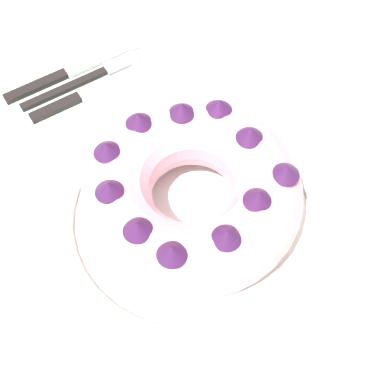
% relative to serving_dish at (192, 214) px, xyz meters
% --- Properties ---
extents(ground_plane, '(8.00, 8.00, 0.00)m').
position_rel_serving_dish_xyz_m(ground_plane, '(-0.01, -0.01, -0.78)').
color(ground_plane, gray).
extents(dining_table, '(1.18, 1.22, 0.77)m').
position_rel_serving_dish_xyz_m(dining_table, '(-0.01, -0.01, -0.10)').
color(dining_table, silver).
rests_on(dining_table, ground_plane).
extents(serving_dish, '(0.31, 0.31, 0.02)m').
position_rel_serving_dish_xyz_m(serving_dish, '(0.00, 0.00, 0.00)').
color(serving_dish, white).
rests_on(serving_dish, dining_table).
extents(bundt_cake, '(0.25, 0.25, 0.09)m').
position_rel_serving_dish_xyz_m(bundt_cake, '(-0.00, -0.00, 0.05)').
color(bundt_cake, '#E09EAD').
rests_on(bundt_cake, serving_dish).
extents(fork, '(0.02, 0.18, 0.01)m').
position_rel_serving_dish_xyz_m(fork, '(-0.27, 0.00, -0.01)').
color(fork, black).
rests_on(fork, dining_table).
extents(serving_knife, '(0.02, 0.21, 0.01)m').
position_rel_serving_dish_xyz_m(serving_knife, '(-0.30, -0.03, -0.01)').
color(serving_knife, black).
rests_on(serving_knife, dining_table).
extents(cake_knife, '(0.02, 0.16, 0.01)m').
position_rel_serving_dish_xyz_m(cake_knife, '(-0.25, -0.03, -0.01)').
color(cake_knife, black).
rests_on(cake_knife, dining_table).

